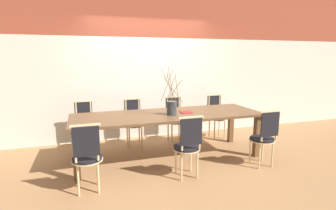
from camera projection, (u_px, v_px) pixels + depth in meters
The scene contains 12 objects.
ground_plane at pixel (168, 157), 4.52m from camera, with size 16.00×16.00×0.00m, color #9E7047.
wall_rear at pixel (149, 62), 5.47m from camera, with size 12.00×0.06×3.20m.
dining_table at pixel (168, 118), 4.39m from camera, with size 3.15×1.05×0.77m.
chair_near_leftend at pixel (87, 155), 3.27m from camera, with size 0.39×0.39×0.92m.
chair_near_left at pixel (188, 144), 3.68m from camera, with size 0.39×0.39×0.92m.
chair_near_center at pixel (264, 136), 4.06m from camera, with size 0.39×0.39×0.92m.
chair_far_leftend at pixel (84, 124), 4.78m from camera, with size 0.39×0.39×0.92m.
chair_far_left at pixel (134, 121), 5.06m from camera, with size 0.39×0.39×0.92m.
chair_far_center at pixel (175, 118), 5.31m from camera, with size 0.39×0.39×0.92m.
chair_far_right at pixel (216, 114), 5.60m from camera, with size 0.39×0.39×0.92m.
vase_centerpiece at pixel (172, 107), 4.28m from camera, with size 0.37×0.37×0.78m.
book_stack at pixel (186, 112), 4.49m from camera, with size 0.21×0.21×0.01m.
Camera 1 is at (-1.32, -4.07, 1.70)m, focal length 28.00 mm.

